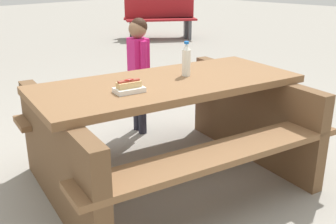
% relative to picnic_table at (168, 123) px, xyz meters
% --- Properties ---
extents(ground_plane, '(30.00, 30.00, 0.00)m').
position_rel_picnic_table_xyz_m(ground_plane, '(0.00, 0.00, -0.44)').
color(ground_plane, gray).
rests_on(ground_plane, ground).
extents(picnic_table, '(2.10, 1.81, 0.75)m').
position_rel_picnic_table_xyz_m(picnic_table, '(0.00, 0.00, 0.00)').
color(picnic_table, brown).
rests_on(picnic_table, ground).
extents(soda_bottle, '(0.06, 0.06, 0.24)m').
position_rel_picnic_table_xyz_m(soda_bottle, '(-0.18, -0.00, 0.42)').
color(soda_bottle, silver).
rests_on(soda_bottle, picnic_table).
extents(hotdog_tray, '(0.20, 0.15, 0.08)m').
position_rel_picnic_table_xyz_m(hotdog_tray, '(0.36, 0.02, 0.34)').
color(hotdog_tray, white).
rests_on(hotdog_tray, picnic_table).
extents(child_in_coat, '(0.19, 0.25, 1.06)m').
position_rel_picnic_table_xyz_m(child_in_coat, '(-0.49, -0.83, 0.23)').
color(child_in_coat, '#262633').
rests_on(child_in_coat, ground).
extents(park_bench_near, '(1.45, 1.20, 0.85)m').
position_rel_picnic_table_xyz_m(park_bench_near, '(-4.36, -4.42, 0.00)').
color(park_bench_near, maroon).
rests_on(park_bench_near, ground).
extents(park_bench_mid, '(1.36, 1.33, 0.85)m').
position_rel_picnic_table_xyz_m(park_bench_mid, '(-4.51, -4.65, 0.00)').
color(park_bench_mid, maroon).
rests_on(park_bench_mid, ground).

